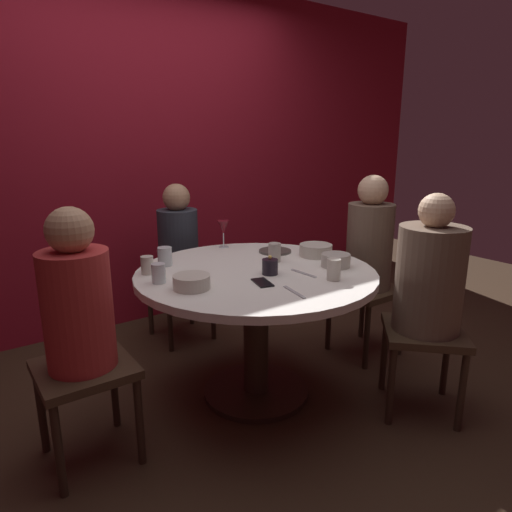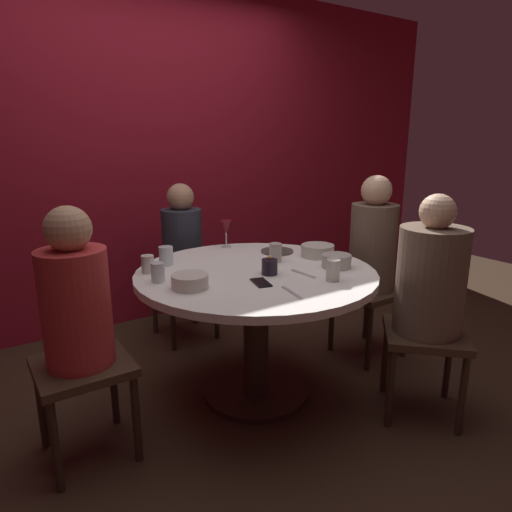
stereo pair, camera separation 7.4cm
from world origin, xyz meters
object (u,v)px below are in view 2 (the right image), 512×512
at_px(candle_holder, 270,267).
at_px(cup_by_left_diner, 148,264).
at_px(bowl_small_white, 337,261).
at_px(seated_diner_left, 76,309).
at_px(seated_diner_back, 182,244).
at_px(bowl_salad_center, 190,281).
at_px(dining_table, 256,298).
at_px(seated_diner_right, 373,248).
at_px(cup_near_candle, 333,270).
at_px(wine_glass, 226,228).
at_px(dinner_plate, 277,251).
at_px(cell_phone, 261,283).
at_px(seated_diner_front_right, 430,284).
at_px(cup_far_edge, 166,256).
at_px(bowl_serving_large, 318,251).
at_px(cup_by_right_diner, 276,253).
at_px(cup_center_front, 158,272).

distance_m(candle_holder, cup_by_left_diner, 0.64).
bearing_deg(bowl_small_white, seated_diner_left, 171.66).
height_order(seated_diner_back, bowl_salad_center, seated_diner_back).
height_order(seated_diner_back, bowl_small_white, seated_diner_back).
relative_size(dining_table, seated_diner_right, 1.07).
bearing_deg(cup_near_candle, wine_glass, 95.56).
bearing_deg(seated_diner_left, bowl_salad_center, -7.70).
distance_m(dinner_plate, cell_phone, 0.62).
relative_size(seated_diner_front_right, bowl_small_white, 7.36).
bearing_deg(seated_diner_left, dining_table, 0.00).
bearing_deg(cell_phone, bowl_salad_center, -7.76).
bearing_deg(cup_far_edge, bowl_serving_large, -22.00).
relative_size(wine_glass, bowl_serving_large, 0.90).
bearing_deg(dinner_plate, seated_diner_right, -23.48).
height_order(seated_diner_back, candle_holder, seated_diner_back).
height_order(seated_diner_back, cell_phone, seated_diner_back).
bearing_deg(seated_diner_front_right, dinner_plate, -25.88).
relative_size(wine_glass, cup_far_edge, 1.69).
bearing_deg(bowl_salad_center, dining_table, 9.20).
distance_m(seated_diner_right, bowl_small_white, 0.54).
bearing_deg(dinner_plate, cell_phone, -133.52).
xyz_separation_m(dining_table, cup_by_right_diner, (0.19, 0.08, 0.21)).
relative_size(bowl_small_white, cup_far_edge, 1.54).
bearing_deg(seated_diner_left, cup_near_candle, -17.51).
height_order(seated_diner_front_right, dinner_plate, seated_diner_front_right).
bearing_deg(dining_table, cup_by_right_diner, 23.51).
distance_m(seated_diner_front_right, cup_by_right_diner, 0.84).
distance_m(candle_holder, cup_by_right_diner, 0.25).
relative_size(seated_diner_left, bowl_serving_large, 5.97).
distance_m(seated_diner_back, dinner_plate, 0.77).
bearing_deg(cup_by_right_diner, cup_by_left_diner, 163.98).
bearing_deg(cup_far_edge, seated_diner_front_right, -45.44).
bearing_deg(cup_by_left_diner, cup_far_edge, 33.19).
distance_m(seated_diner_back, candle_holder, 1.05).
relative_size(wine_glass, cup_by_right_diner, 1.63).
relative_size(seated_diner_front_right, candle_holder, 11.45).
xyz_separation_m(bowl_salad_center, cup_center_front, (-0.09, 0.17, 0.02)).
xyz_separation_m(seated_diner_back, bowl_small_white, (0.40, -1.14, 0.08)).
distance_m(seated_diner_front_right, cup_center_front, 1.36).
bearing_deg(cup_by_right_diner, wine_glass, 97.15).
height_order(bowl_salad_center, cup_center_front, cup_center_front).
bearing_deg(cup_far_edge, wine_glass, 19.51).
bearing_deg(wine_glass, cup_near_candle, -84.44).
relative_size(candle_holder, bowl_small_white, 0.64).
height_order(seated_diner_front_right, cell_phone, seated_diner_front_right).
bearing_deg(cup_center_front, bowl_small_white, -18.18).
bearing_deg(seated_diner_front_right, cell_phone, 14.49).
height_order(cup_near_candle, cup_center_front, cup_near_candle).
relative_size(wine_glass, bowl_salad_center, 1.00).
relative_size(seated_diner_right, cup_center_front, 12.43).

